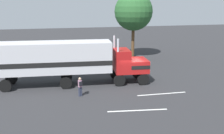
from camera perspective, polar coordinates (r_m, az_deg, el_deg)
name	(u,v)px	position (r m, az deg, el deg)	size (l,w,h in m)	color
ground_plane	(129,83)	(23.59, 4.19, -3.84)	(120.00, 120.00, 0.00)	#2D2D30
lane_stripe_near	(162,94)	(21.19, 11.79, -6.27)	(4.40, 0.16, 0.01)	silver
lane_stripe_mid	(138,110)	(17.76, 6.12, -10.24)	(4.40, 0.16, 0.01)	silver
semi_truck	(67,59)	(22.74, -10.77, 1.85)	(14.35, 3.98, 4.50)	#B21919
person_bystander	(80,86)	(20.14, -7.59, -4.51)	(0.36, 0.47, 1.63)	#2D3347
tree_left	(134,12)	(34.68, 5.16, 12.99)	(5.38, 5.38, 9.23)	brown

